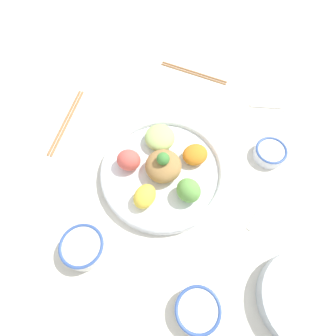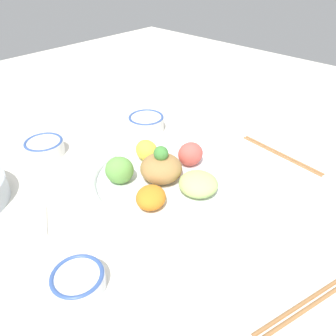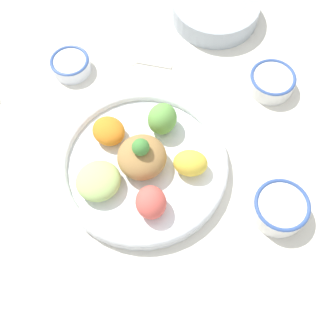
# 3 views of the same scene
# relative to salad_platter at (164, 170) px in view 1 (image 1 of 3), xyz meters

# --- Properties ---
(ground_plane) EXTENTS (2.40, 2.40, 0.00)m
(ground_plane) POSITION_rel_salad_platter_xyz_m (-0.03, 0.03, -0.03)
(ground_plane) COLOR silver
(salad_platter) EXTENTS (0.34, 0.34, 0.11)m
(salad_platter) POSITION_rel_salad_platter_xyz_m (0.00, 0.00, 0.00)
(salad_platter) COLOR white
(salad_platter) RESTS_ON ground_plane
(sauce_bowl_red) EXTENTS (0.10, 0.10, 0.04)m
(sauce_bowl_red) POSITION_rel_salad_platter_xyz_m (-0.11, 0.33, -0.00)
(sauce_bowl_red) COLOR white
(sauce_bowl_red) RESTS_ON ground_plane
(rice_bowl_blue) EXTENTS (0.09, 0.09, 0.03)m
(rice_bowl_blue) POSITION_rel_salad_platter_xyz_m (-0.29, -0.09, -0.01)
(rice_bowl_blue) COLOR white
(rice_bowl_blue) RESTS_ON ground_plane
(sauce_bowl_dark) EXTENTS (0.10, 0.10, 0.05)m
(sauce_bowl_dark) POSITION_rel_salad_platter_xyz_m (0.16, 0.22, -0.00)
(sauce_bowl_dark) COLOR white
(sauce_bowl_dark) RESTS_ON ground_plane
(side_serving_bowl) EXTENTS (0.21, 0.21, 0.05)m
(side_serving_bowl) POSITION_rel_salad_platter_xyz_m (-0.35, 0.28, 0.00)
(side_serving_bowl) COLOR #A8B2BC
(side_serving_bowl) RESTS_ON ground_plane
(chopsticks_pair_near) EXTENTS (0.23, 0.08, 0.01)m
(chopsticks_pair_near) POSITION_rel_salad_platter_xyz_m (-0.06, -0.38, -0.02)
(chopsticks_pair_near) COLOR #9E6B3D
(chopsticks_pair_near) RESTS_ON ground_plane
(chopsticks_pair_far) EXTENTS (0.05, 0.24, 0.01)m
(chopsticks_pair_far) POSITION_rel_salad_platter_xyz_m (0.32, -0.14, -0.02)
(chopsticks_pair_far) COLOR #9E6B3D
(chopsticks_pair_far) RESTS_ON ground_plane
(serving_spoon_main) EXTENTS (0.08, 0.12, 0.01)m
(serving_spoon_main) POSITION_rel_salad_platter_xyz_m (-0.27, 0.06, -0.02)
(serving_spoon_main) COLOR beige
(serving_spoon_main) RESTS_ON ground_plane
(serving_spoon_extra) EXTENTS (0.14, 0.04, 0.01)m
(serving_spoon_extra) POSITION_rel_salad_platter_xyz_m (-0.33, -0.27, -0.02)
(serving_spoon_extra) COLOR beige
(serving_spoon_extra) RESTS_ON ground_plane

